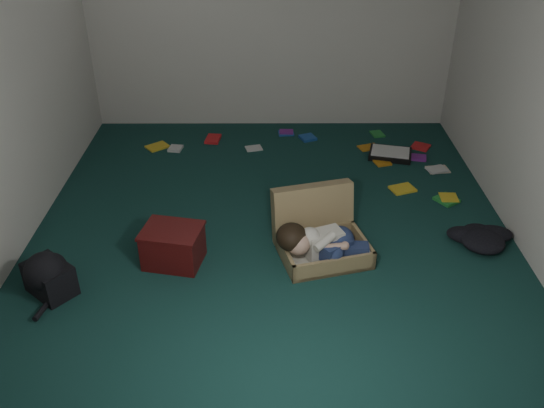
{
  "coord_description": "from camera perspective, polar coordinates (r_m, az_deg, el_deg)",
  "views": [
    {
      "loc": [
        -0.01,
        -4.05,
        2.74
      ],
      "look_at": [
        0.0,
        -0.15,
        0.35
      ],
      "focal_mm": 38.0,
      "sensor_mm": 36.0,
      "label": 1
    }
  ],
  "objects": [
    {
      "name": "clothing_pile",
      "position": [
        4.95,
        20.11,
        -3.28
      ],
      "size": [
        0.5,
        0.44,
        0.14
      ],
      "primitive_type": null,
      "rotation": [
        0.0,
        0.0,
        -0.24
      ],
      "color": "black",
      "rests_on": "floor"
    },
    {
      "name": "book_scatter",
      "position": [
        6.16,
        5.65,
        5.03
      ],
      "size": [
        3.09,
        1.7,
        0.02
      ],
      "color": "yellow",
      "rests_on": "floor"
    },
    {
      "name": "person",
      "position": [
        4.43,
        4.88,
        -3.79
      ],
      "size": [
        0.74,
        0.37,
        0.3
      ],
      "rotation": [
        0.0,
        0.0,
        0.26
      ],
      "color": "silver",
      "rests_on": "suitcase"
    },
    {
      "name": "floor",
      "position": [
        4.88,
        -0.01,
        -2.58
      ],
      "size": [
        4.5,
        4.5,
        0.0
      ],
      "primitive_type": "plane",
      "color": "#133733",
      "rests_on": "ground"
    },
    {
      "name": "maroon_bin",
      "position": [
        4.49,
        -9.77,
        -4.11
      ],
      "size": [
        0.5,
        0.43,
        0.31
      ],
      "rotation": [
        0.0,
        0.0,
        -0.2
      ],
      "color": "#470F0E",
      "rests_on": "floor"
    },
    {
      "name": "wall_back",
      "position": [
        6.46,
        -0.08,
        18.64
      ],
      "size": [
        4.5,
        0.0,
        4.5
      ],
      "primitive_type": "plane",
      "rotation": [
        1.57,
        0.0,
        0.0
      ],
      "color": "silver",
      "rests_on": "ground"
    },
    {
      "name": "wall_front",
      "position": [
        2.3,
        0.18,
        -7.16
      ],
      "size": [
        4.5,
        0.0,
        4.5
      ],
      "primitive_type": "plane",
      "rotation": [
        -1.57,
        0.0,
        0.0
      ],
      "color": "silver",
      "rests_on": "ground"
    },
    {
      "name": "paper_tray",
      "position": [
        6.2,
        11.63,
        4.9
      ],
      "size": [
        0.49,
        0.41,
        0.06
      ],
      "rotation": [
        0.0,
        0.0,
        -0.24
      ],
      "color": "black",
      "rests_on": "floor"
    },
    {
      "name": "suitcase",
      "position": [
        4.59,
        4.7,
        -2.97
      ],
      "size": [
        0.81,
        0.8,
        0.49
      ],
      "rotation": [
        0.0,
        0.0,
        0.26
      ],
      "color": "#967F52",
      "rests_on": "floor"
    },
    {
      "name": "backpack",
      "position": [
        4.46,
        -21.18,
        -6.82
      ],
      "size": [
        0.56,
        0.55,
        0.26
      ],
      "primitive_type": null,
      "rotation": [
        0.0,
        0.0,
        -0.7
      ],
      "color": "black",
      "rests_on": "floor"
    }
  ]
}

